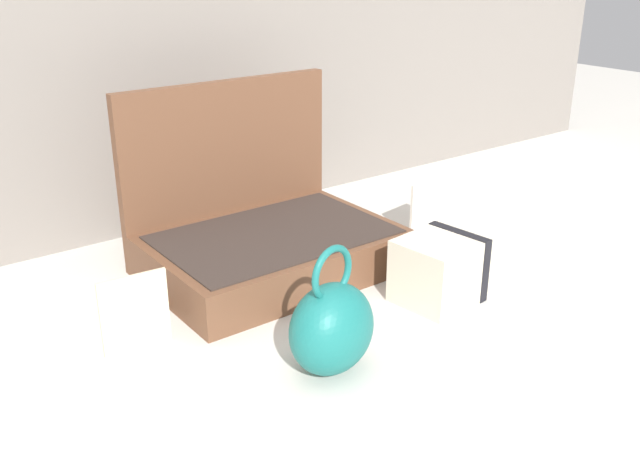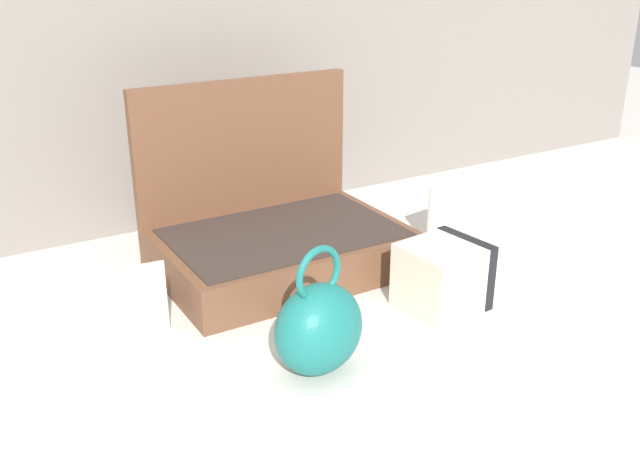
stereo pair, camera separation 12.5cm
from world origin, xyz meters
TOP-DOWN VIEW (x-y plane):
  - ground_plane at (0.00, 0.00)m, footprint 6.00×6.00m
  - open_suitcase at (0.06, 0.21)m, footprint 0.49×0.36m
  - teal_pouch_handbag at (-0.07, -0.18)m, footprint 0.18×0.15m
  - cream_toiletry_bag at (0.27, -0.11)m, footprint 0.21×0.15m
  - coffee_mug at (0.46, -0.06)m, footprint 0.12×0.08m
  - info_card_left at (-0.29, 0.07)m, footprint 0.12×0.02m
  - poster_card_right at (0.45, 0.14)m, footprint 0.10×0.02m

SIDE VIEW (x-z plane):
  - ground_plane at x=0.00m, z-range 0.00..0.00m
  - coffee_mug at x=0.46m, z-range 0.00..0.09m
  - cream_toiletry_bag at x=0.27m, z-range 0.00..0.13m
  - poster_card_right at x=0.45m, z-range 0.00..0.13m
  - info_card_left at x=-0.29m, z-range 0.00..0.14m
  - open_suitcase at x=0.06m, z-range -0.11..0.26m
  - teal_pouch_handbag at x=-0.07m, z-range -0.03..0.19m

